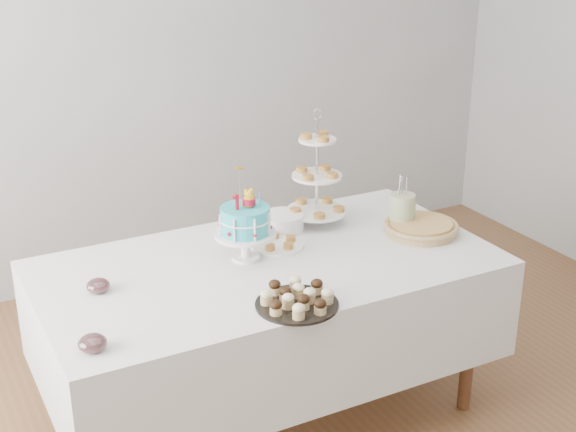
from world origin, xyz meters
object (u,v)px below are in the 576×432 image
birthday_cake (245,235)px  jam_bowl_b (98,286)px  tiered_stand (317,176)px  jam_bowl_a (93,343)px  table (268,309)px  utensil_pitcher (402,210)px  plate_stack (283,222)px  pastry_plate (277,243)px  pie (421,227)px  cupcake_tray (297,297)px

birthday_cake → jam_bowl_b: size_ratio=4.35×
tiered_stand → jam_bowl_a: 1.40m
table → utensil_pitcher: (0.71, 0.03, 0.32)m
plate_stack → pastry_plate: bearing=-125.6°
plate_stack → pie: bearing=-32.2°
birthday_cake → cupcake_tray: (-0.01, -0.47, -0.07)m
birthday_cake → tiered_stand: tiered_stand is taller
plate_stack → table: bearing=-128.0°
jam_bowl_b → plate_stack: bearing=13.4°
pie → tiered_stand: tiered_stand is taller
pie → plate_stack: 0.63m
birthday_cake → jam_bowl_a: bearing=-147.8°
cupcake_tray → plate_stack: plate_stack is taller
jam_bowl_a → cupcake_tray: bearing=-3.2°
jam_bowl_a → utensil_pitcher: utensil_pitcher is taller
plate_stack → jam_bowl_b: bearing=-166.6°
jam_bowl_a → utensil_pitcher: 1.60m
birthday_cake → pastry_plate: size_ratio=1.70×
table → pie: 0.80m
table → jam_bowl_b: (-0.71, 0.06, 0.25)m
tiered_stand → pie: bearing=-43.0°
table → birthday_cake: 0.35m
table → plate_stack: size_ratio=9.87×
table → jam_bowl_a: (-0.84, -0.36, 0.26)m
cupcake_tray → pie: cupcake_tray is taller
tiered_stand → pastry_plate: bearing=-151.4°
plate_stack → pastry_plate: size_ratio=0.82×
pie → tiered_stand: (-0.36, 0.33, 0.20)m
plate_stack → jam_bowl_b: (-0.93, -0.22, -0.01)m
birthday_cake → cupcake_tray: 0.47m
pie → jam_bowl_b: bearing=175.5°
utensil_pitcher → table: bearing=-160.3°
birthday_cake → utensil_pitcher: 0.78m
pastry_plate → jam_bowl_b: (-0.81, -0.06, 0.01)m
plate_stack → pastry_plate: plate_stack is taller
jam_bowl_b → pie: bearing=-4.5°
tiered_stand → jam_bowl_a: (-1.23, -0.64, -0.20)m
cupcake_tray → jam_bowl_b: 0.78m
pastry_plate → utensil_pitcher: bearing=-8.5°
birthday_cake → tiered_stand: (0.46, 0.21, 0.12)m
pie → table: bearing=175.8°
table → jam_bowl_b: size_ratio=20.73×
tiered_stand → pastry_plate: 0.39m
tiered_stand → plate_stack: bearing=179.5°
table → cupcake_tray: size_ratio=6.06×
pie → utensil_pitcher: size_ratio=1.33×
table → pastry_plate: pastry_plate is taller
jam_bowl_b → table: bearing=-4.9°
cupcake_tray → pie: 0.90m
pastry_plate → tiered_stand: bearing=28.6°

